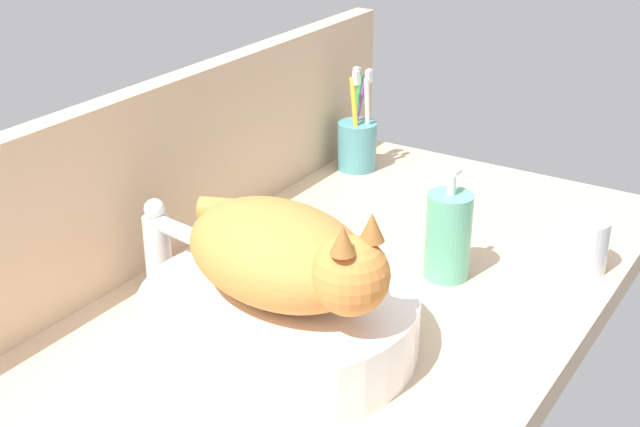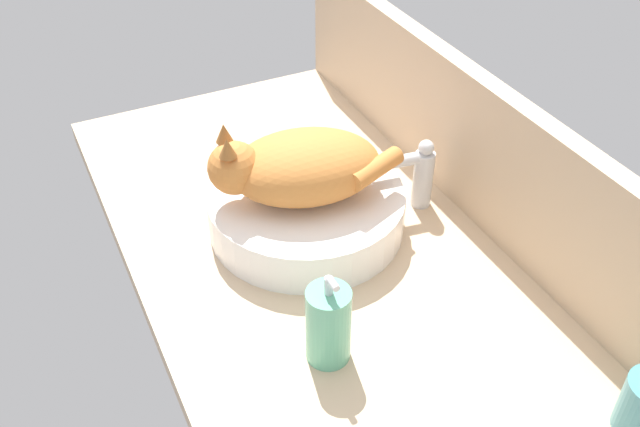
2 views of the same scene
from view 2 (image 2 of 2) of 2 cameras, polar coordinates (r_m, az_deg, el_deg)
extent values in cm
cube|color=#D1B28E|center=(120.53, 0.73, -4.27)|extent=(124.55, 61.68, 4.00)
cube|color=#CCAD8C|center=(124.44, 12.90, 4.83)|extent=(124.55, 3.60, 25.58)
cylinder|color=white|center=(123.02, -1.00, 0.27)|extent=(33.78, 33.78, 7.44)
ellipsoid|color=orange|center=(117.53, -1.05, 3.80)|extent=(22.21, 28.20, 11.00)
sphere|color=orange|center=(115.32, -6.85, 3.65)|extent=(8.80, 8.80, 8.80)
cone|color=#A4632D|center=(110.44, -7.43, 5.24)|extent=(2.80, 2.80, 3.20)
cone|color=#A4632D|center=(114.15, -7.69, 6.42)|extent=(2.80, 2.80, 3.20)
cylinder|color=orange|center=(116.44, 4.47, 3.60)|extent=(6.98, 11.41, 3.20)
cylinder|color=silver|center=(128.60, 8.23, 2.74)|extent=(3.60, 3.60, 11.00)
cylinder|color=silver|center=(123.94, 6.33, 4.17)|extent=(3.53, 10.21, 2.20)
sphere|color=silver|center=(124.84, 8.50, 5.23)|extent=(2.80, 2.80, 2.80)
cylinder|color=#60B793|center=(100.02, 0.67, -8.91)|extent=(6.38, 6.38, 12.43)
cylinder|color=silver|center=(94.55, 0.70, -5.79)|extent=(1.20, 1.20, 2.80)
cylinder|color=silver|center=(92.81, 1.04, -5.64)|extent=(2.20, 1.00, 1.00)
camera|label=1|loc=(1.65, -34.14, 26.01)|focal=50.00mm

